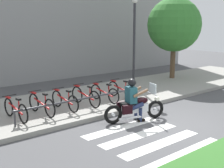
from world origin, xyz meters
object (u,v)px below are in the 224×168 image
bicycle_4 (104,93)px  tree_near_rack (174,25)px  bicycle_2 (65,100)px  bicycle_3 (86,96)px  bicycle_0 (16,109)px  rider (133,97)px  street_lamp (134,35)px  motorcycle (135,108)px  bike_rack (84,99)px  bicycle_1 (42,104)px  bicycle_5 (121,90)px

bicycle_4 → tree_near_rack: bearing=15.1°
bicycle_2 → bicycle_3: size_ratio=0.96×
tree_near_rack → bicycle_0: bearing=-170.3°
rider → tree_near_rack: tree_near_rack is taller
bicycle_0 → tree_near_rack: bearing=9.7°
rider → bicycle_4: size_ratio=0.87×
bicycle_3 → street_lamp: street_lamp is taller
bicycle_0 → bicycle_2: 1.78m
bicycle_0 → tree_near_rack: 10.26m
motorcycle → tree_near_rack: size_ratio=0.46×
bicycle_3 → bike_rack: 0.71m
bicycle_1 → tree_near_rack: 9.41m
bicycle_0 → street_lamp: 6.84m
bicycle_5 → street_lamp: size_ratio=0.37×
bicycle_1 → bicycle_2: (0.89, 0.00, -0.01)m
rider → bicycle_3: 2.20m
bicycle_4 → bicycle_0: bearing=-180.0°
bike_rack → bicycle_2: bearing=128.8°
bicycle_1 → bicycle_2: bicycle_1 is taller
bicycle_2 → bicycle_5: size_ratio=1.01×
tree_near_rack → bicycle_3: bearing=-166.7°
tree_near_rack → bicycle_4: bearing=-164.9°
bicycle_3 → bicycle_4: bicycle_3 is taller
rider → tree_near_rack: size_ratio=0.31×
motorcycle → bicycle_5: 2.51m
rider → bicycle_3: rider is taller
motorcycle → bicycle_0: motorcycle is taller
rider → bicycle_2: rider is taller
bicycle_2 → street_lamp: 5.22m
bicycle_5 → tree_near_rack: (5.32, 1.68, 2.61)m
rider → street_lamp: 5.06m
bicycle_0 → bicycle_1: 0.89m
motorcycle → street_lamp: (3.19, 3.43, 2.19)m
rider → bike_rack: bearing=118.9°
motorcycle → bicycle_4: bearing=79.7°
street_lamp → tree_near_rack: (3.41, 0.40, 0.47)m
street_lamp → tree_near_rack: size_ratio=0.95×
bicycle_5 → street_lamp: (1.91, 1.28, 2.14)m
bicycle_0 → bike_rack: (2.23, -0.55, 0.08)m
bicycle_1 → bike_rack: 1.45m
motorcycle → bicycle_5: (1.28, 2.16, 0.04)m
bicycle_4 → street_lamp: street_lamp is taller
motorcycle → bike_rack: 1.86m
bicycle_0 → bicycle_5: 4.46m
bicycle_0 → bicycle_2: (1.78, 0.00, -0.00)m
bicycle_1 → bicycle_4: bicycle_1 is taller
rider → bicycle_1: rider is taller
bicycle_0 → bicycle_3: bearing=-0.0°
bicycle_4 → bicycle_5: size_ratio=1.03×
street_lamp → bicycle_4: bearing=-155.5°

